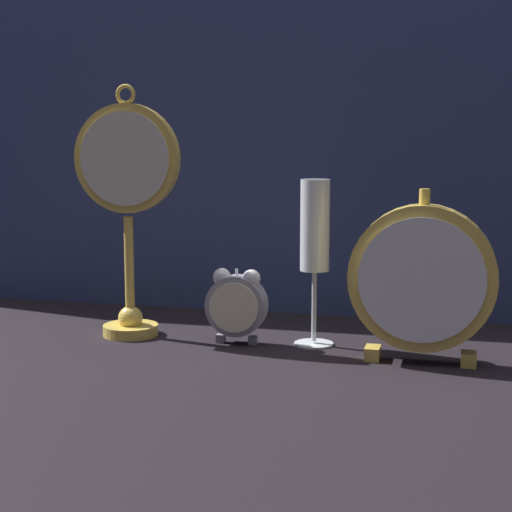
% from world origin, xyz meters
% --- Properties ---
extents(ground_plane, '(4.00, 4.00, 0.00)m').
position_xyz_m(ground_plane, '(0.00, 0.00, 0.00)').
color(ground_plane, black).
extents(fabric_backdrop_drape, '(1.67, 0.01, 0.57)m').
position_xyz_m(fabric_backdrop_drape, '(0.00, 0.33, 0.28)').
color(fabric_backdrop_drape, navy).
rests_on(fabric_backdrop_drape, ground_plane).
extents(pocket_watch_on_stand, '(0.16, 0.08, 0.37)m').
position_xyz_m(pocket_watch_on_stand, '(-0.20, 0.11, 0.20)').
color(pocket_watch_on_stand, gold).
rests_on(pocket_watch_on_stand, ground_plane).
extents(alarm_clock_twin_bell, '(0.09, 0.03, 0.11)m').
position_xyz_m(alarm_clock_twin_bell, '(-0.03, 0.10, 0.06)').
color(alarm_clock_twin_bell, gray).
rests_on(alarm_clock_twin_bell, ground_plane).
extents(mantel_clock_silver, '(0.19, 0.04, 0.23)m').
position_xyz_m(mantel_clock_silver, '(0.23, 0.06, 0.11)').
color(mantel_clock_silver, gold).
rests_on(mantel_clock_silver, ground_plane).
extents(champagne_flute, '(0.06, 0.06, 0.24)m').
position_xyz_m(champagne_flute, '(0.08, 0.12, 0.15)').
color(champagne_flute, silver).
rests_on(champagne_flute, ground_plane).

